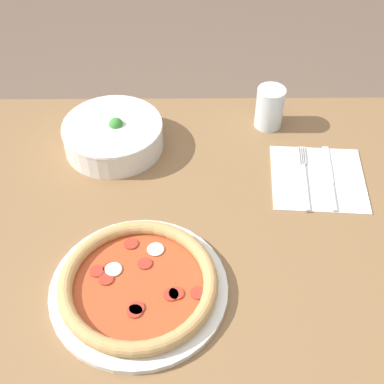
% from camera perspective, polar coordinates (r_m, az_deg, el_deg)
% --- Properties ---
extents(ground_plane, '(8.00, 8.00, 0.00)m').
position_cam_1_polar(ground_plane, '(1.67, -2.71, -19.60)').
color(ground_plane, brown).
extents(dining_table, '(1.22, 0.81, 0.72)m').
position_cam_1_polar(dining_table, '(1.14, -3.76, -6.44)').
color(dining_table, olive).
rests_on(dining_table, ground_plane).
extents(pizza, '(0.31, 0.31, 0.04)m').
position_cam_1_polar(pizza, '(0.95, -5.72, -9.84)').
color(pizza, white).
rests_on(pizza, dining_table).
extents(bowl, '(0.22, 0.22, 0.08)m').
position_cam_1_polar(bowl, '(1.21, -8.41, 6.13)').
color(bowl, white).
rests_on(bowl, dining_table).
extents(napkin, '(0.21, 0.21, 0.00)m').
position_cam_1_polar(napkin, '(1.17, 13.28, 1.43)').
color(napkin, white).
rests_on(napkin, dining_table).
extents(fork, '(0.03, 0.20, 0.00)m').
position_cam_1_polar(fork, '(1.16, 11.91, 1.50)').
color(fork, silver).
rests_on(fork, napkin).
extents(knife, '(0.03, 0.20, 0.01)m').
position_cam_1_polar(knife, '(1.17, 14.52, 1.26)').
color(knife, silver).
rests_on(knife, napkin).
extents(glass, '(0.07, 0.07, 0.10)m').
position_cam_1_polar(glass, '(1.26, 8.28, 8.91)').
color(glass, silver).
rests_on(glass, dining_table).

